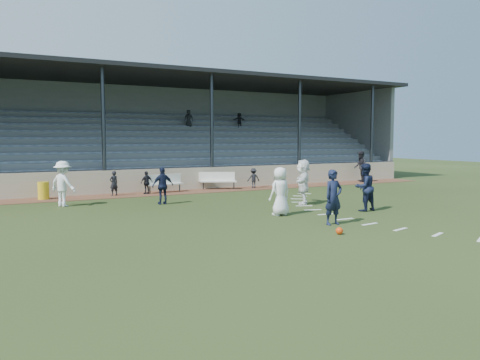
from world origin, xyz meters
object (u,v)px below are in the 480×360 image
bench_right (218,179)px  trash_bin (43,191)px  player_navy_lead (333,197)px  player_white_lead (280,191)px  football (339,231)px  bench_left (164,182)px  official (360,166)px

bench_right → trash_bin: 9.02m
trash_bin → player_navy_lead: (7.80, -11.28, 0.48)m
bench_right → player_white_lead: bearing=-76.0°
bench_right → trash_bin: (-9.01, -0.27, -0.16)m
trash_bin → player_navy_lead: 13.72m
football → player_navy_lead: size_ratio=0.12×
trash_bin → player_white_lead: bearing=-50.8°
trash_bin → football: bearing=-61.2°
bench_right → football: size_ratio=9.22×
bench_right → player_white_lead: size_ratio=1.12×
player_navy_lead → bench_right: bearing=83.7°
bench_left → bench_right: 3.15m
bench_right → official: bearing=22.9°
trash_bin → official: 19.10m
bench_right → football: bearing=-74.3°
bench_right → official: (10.08, -0.33, 0.44)m
football → official: official is taller
player_white_lead → player_navy_lead: (0.53, -2.38, 0.02)m
bench_left → trash_bin: bench_left is taller
bench_left → trash_bin: size_ratio=2.53×
player_white_lead → bench_right: bearing=-107.6°
football → official: bearing=46.0°
official → player_white_lead: bearing=-18.2°
player_navy_lead → bench_left: bearing=99.4°
official → football: bearing=-9.0°
bench_left → football: (1.08, -12.74, -0.48)m
trash_bin → official: official is taller
trash_bin → player_navy_lead: player_navy_lead is taller
player_white_lead → bench_left: bearing=-88.0°
bench_left → player_white_lead: (1.40, -9.02, 0.30)m
trash_bin → player_white_lead: 11.50m
player_navy_lead → player_white_lead: bearing=102.3°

